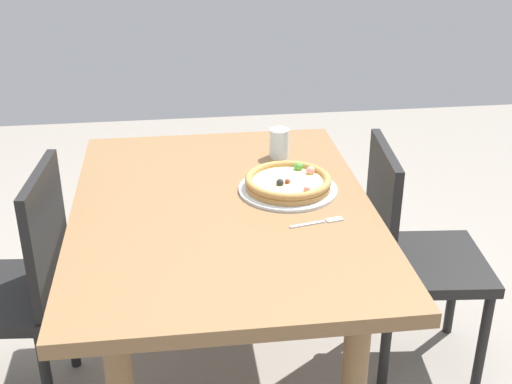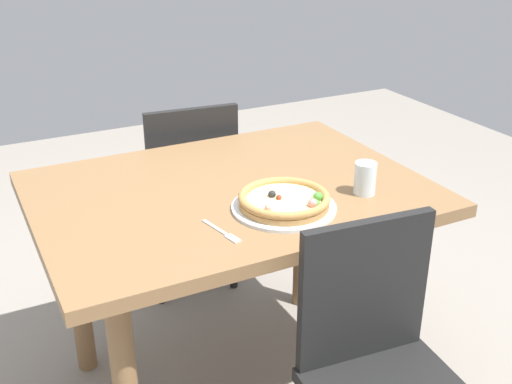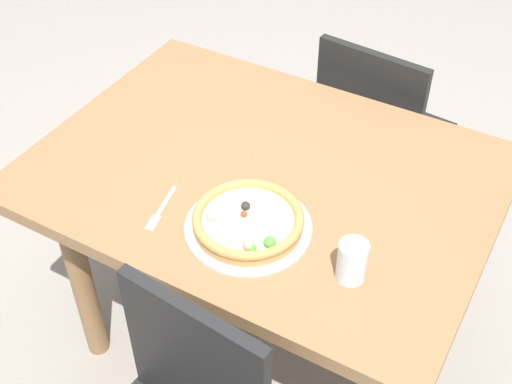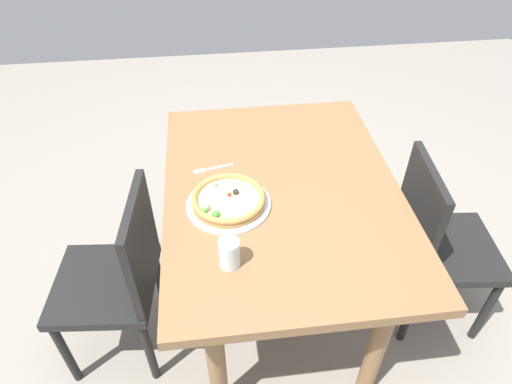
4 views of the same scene
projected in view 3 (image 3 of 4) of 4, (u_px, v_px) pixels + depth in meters
ground_plane at (262, 338)px, 2.35m from camera, size 6.00×6.00×0.00m
dining_table at (263, 199)px, 1.90m from camera, size 1.23×0.91×0.77m
chair_near at (377, 135)px, 2.42m from camera, size 0.44×0.44×0.87m
plate at (248, 227)px, 1.66m from camera, size 0.31×0.31×0.01m
pizza at (248, 220)px, 1.64m from camera, size 0.28×0.28×0.05m
fork at (160, 211)px, 1.71m from camera, size 0.05×0.16×0.00m
drinking_glass at (352, 261)px, 1.52m from camera, size 0.07×0.07×0.10m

